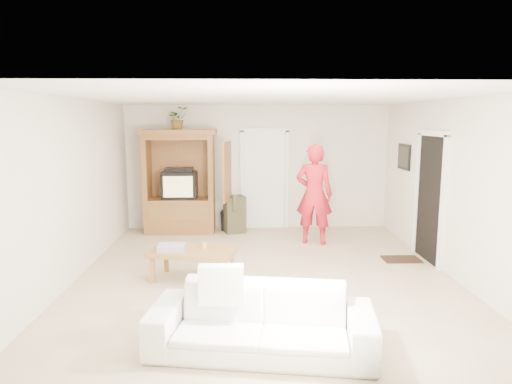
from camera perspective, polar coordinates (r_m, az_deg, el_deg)
floor at (r=6.98m, az=1.05°, el=-10.14°), size 6.00×6.00×0.00m
ceiling at (r=6.60m, az=1.12°, el=11.70°), size 6.00×6.00×0.00m
wall_back at (r=9.64m, az=0.18°, el=3.13°), size 5.50×0.00×5.50m
wall_front at (r=3.74m, az=3.44°, el=-6.41°), size 5.50×0.00×5.50m
wall_left at (r=7.08m, az=-21.73°, el=0.33°), size 0.00×6.00×6.00m
wall_right at (r=7.34m, az=23.06°, el=0.53°), size 0.00×6.00×6.00m
armoire at (r=9.43m, az=-9.37°, el=0.48°), size 1.82×1.14×2.10m
door_back at (r=9.65m, az=1.07°, el=1.46°), size 0.85×0.05×2.04m
doorway_right at (r=7.91m, az=20.96°, el=-0.83°), size 0.05×0.90×2.04m
framed_picture at (r=9.05m, az=18.03°, el=4.20°), size 0.03×0.60×0.48m
doormat at (r=7.99m, az=17.71°, el=-8.02°), size 0.60×0.40×0.02m
plant at (r=9.30m, az=-9.76°, el=9.08°), size 0.51×0.48×0.44m
man at (r=8.48m, az=7.28°, el=-0.28°), size 0.77×0.61×1.86m
sofa at (r=4.70m, az=0.68°, el=-15.79°), size 2.31×1.18×0.64m
coffee_table at (r=6.68m, az=-7.90°, el=-7.65°), size 1.31×0.91×0.44m
towel at (r=6.69m, az=-10.52°, el=-6.82°), size 0.38×0.28×0.08m
candle at (r=6.68m, az=-6.48°, el=-6.64°), size 0.08×0.08×0.10m
backpack_black at (r=9.50m, az=-3.25°, el=-3.63°), size 0.39×0.30×0.42m
backpack_olive at (r=9.33m, az=-2.67°, el=-2.82°), size 0.47×0.41×0.76m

